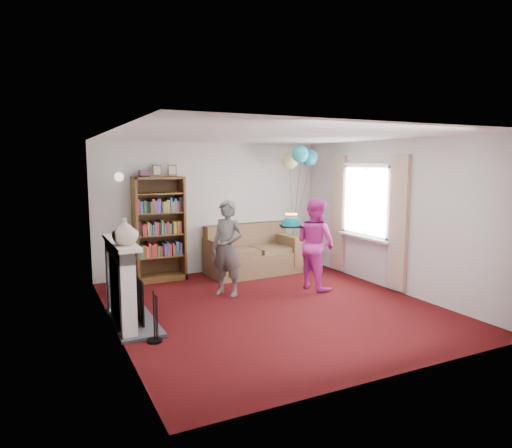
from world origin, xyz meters
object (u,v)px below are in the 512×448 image
sofa (252,255)px  person_magenta (315,244)px  birthday_cake (291,223)px  person_striped (227,248)px  bookcase (159,230)px

sofa → person_magenta: bearing=-75.5°
person_magenta → birthday_cake: person_magenta is taller
sofa → person_striped: 1.63m
person_magenta → birthday_cake: size_ratio=4.28×
bookcase → sofa: bookcase is taller
person_striped → birthday_cake: size_ratio=4.28×
bookcase → person_striped: size_ratio=1.36×
sofa → person_magenta: size_ratio=1.14×
person_magenta → birthday_cake: bearing=57.8°
sofa → person_magenta: (0.47, -1.49, 0.42)m
sofa → person_striped: size_ratio=1.14×
person_striped → sofa: bearing=104.8°
person_striped → birthday_cake: (1.10, -0.14, 0.36)m
person_striped → birthday_cake: 1.16m
person_magenta → birthday_cake: 0.55m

